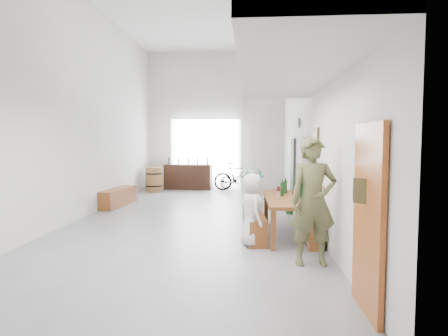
# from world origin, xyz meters

# --- Properties ---
(floor) EXTENTS (12.00, 12.00, 0.00)m
(floor) POSITION_xyz_m (0.00, 0.00, 0.00)
(floor) COLOR slate
(floor) RESTS_ON ground
(room_walls) EXTENTS (12.00, 12.00, 12.00)m
(room_walls) POSITION_xyz_m (0.00, 0.00, 3.55)
(room_walls) COLOR white
(room_walls) RESTS_ON ground
(gateway_portal) EXTENTS (2.80, 0.08, 2.80)m
(gateway_portal) POSITION_xyz_m (-0.40, 5.94, 1.40)
(gateway_portal) COLOR white
(gateway_portal) RESTS_ON ground
(right_wall_decor) EXTENTS (0.07, 8.28, 5.07)m
(right_wall_decor) POSITION_xyz_m (2.70, -1.87, 1.74)
(right_wall_decor) COLOR #9B4D1C
(right_wall_decor) RESTS_ON ground
(balcony) EXTENTS (1.52, 5.62, 4.00)m
(balcony) POSITION_xyz_m (1.98, -3.13, 2.96)
(balcony) COLOR silver
(balcony) RESTS_ON ground
(tasting_table) EXTENTS (1.00, 2.35, 0.79)m
(tasting_table) POSITION_xyz_m (2.19, -1.61, 0.71)
(tasting_table) COLOR brown
(tasting_table) RESTS_ON ground
(bench_inner) EXTENTS (0.50, 2.09, 0.48)m
(bench_inner) POSITION_xyz_m (1.48, -1.52, 0.24)
(bench_inner) COLOR brown
(bench_inner) RESTS_ON ground
(bench_wall) EXTENTS (0.30, 2.04, 0.47)m
(bench_wall) POSITION_xyz_m (2.57, -1.62, 0.23)
(bench_wall) COLOR brown
(bench_wall) RESTS_ON ground
(tableware) EXTENTS (0.59, 1.61, 0.35)m
(tableware) POSITION_xyz_m (2.26, -1.45, 0.93)
(tableware) COLOR black
(tableware) RESTS_ON tasting_table
(side_bench) EXTENTS (0.56, 1.86, 0.52)m
(side_bench) POSITION_xyz_m (-2.50, 1.67, 0.26)
(side_bench) COLOR brown
(side_bench) RESTS_ON ground
(oak_barrel) EXTENTS (0.63, 0.63, 0.93)m
(oak_barrel) POSITION_xyz_m (-2.24, 4.83, 0.46)
(oak_barrel) COLOR olive
(oak_barrel) RESTS_ON ground
(serving_counter) EXTENTS (1.90, 0.66, 0.99)m
(serving_counter) POSITION_xyz_m (-1.07, 5.65, 0.49)
(serving_counter) COLOR #311B12
(serving_counter) RESTS_ON ground
(counter_bottles) EXTENTS (1.63, 0.20, 0.28)m
(counter_bottles) POSITION_xyz_m (-1.07, 5.64, 1.13)
(counter_bottles) COLOR black
(counter_bottles) RESTS_ON serving_counter
(guest_left_a) EXTENTS (0.59, 0.74, 1.32)m
(guest_left_a) POSITION_xyz_m (1.44, -2.34, 0.66)
(guest_left_a) COLOR silver
(guest_left_a) RESTS_ON ground
(guest_left_b) EXTENTS (0.33, 0.47, 1.23)m
(guest_left_b) POSITION_xyz_m (1.43, -1.71, 0.62)
(guest_left_b) COLOR #276782
(guest_left_b) RESTS_ON ground
(guest_left_c) EXTENTS (0.72, 0.79, 1.32)m
(guest_left_c) POSITION_xyz_m (1.49, -1.18, 0.66)
(guest_left_c) COLOR silver
(guest_left_c) RESTS_ON ground
(guest_left_d) EXTENTS (0.54, 0.87, 1.30)m
(guest_left_d) POSITION_xyz_m (1.48, -0.77, 0.65)
(guest_left_d) COLOR #276782
(guest_left_d) RESTS_ON ground
(guest_right_a) EXTENTS (0.34, 0.69, 1.14)m
(guest_right_a) POSITION_xyz_m (2.82, -2.16, 0.57)
(guest_right_a) COLOR red
(guest_right_a) RESTS_ON ground
(guest_right_b) EXTENTS (0.39, 1.06, 1.12)m
(guest_right_b) POSITION_xyz_m (2.82, -1.46, 0.56)
(guest_right_b) COLOR black
(guest_right_b) RESTS_ON ground
(guest_right_c) EXTENTS (0.56, 0.72, 1.30)m
(guest_right_c) POSITION_xyz_m (2.83, -0.87, 0.65)
(guest_right_c) COLOR silver
(guest_right_c) RESTS_ON ground
(host_standing) EXTENTS (0.76, 0.54, 1.96)m
(host_standing) POSITION_xyz_m (2.37, -3.31, 0.98)
(host_standing) COLOR #4F502D
(host_standing) RESTS_ON ground
(potted_plant) EXTENTS (0.43, 0.39, 0.43)m
(potted_plant) POSITION_xyz_m (2.45, 0.76, 0.22)
(potted_plant) COLOR #1D4D1F
(potted_plant) RESTS_ON ground
(bicycle_near) EXTENTS (1.60, 1.13, 0.80)m
(bicycle_near) POSITION_xyz_m (0.89, 5.60, 0.40)
(bicycle_near) COLOR black
(bicycle_near) RESTS_ON ground
(bicycle_far) EXTENTS (1.83, 0.61, 1.08)m
(bicycle_far) POSITION_xyz_m (0.89, 5.37, 0.54)
(bicycle_far) COLOR black
(bicycle_far) RESTS_ON ground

